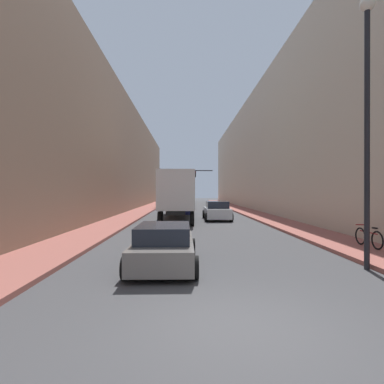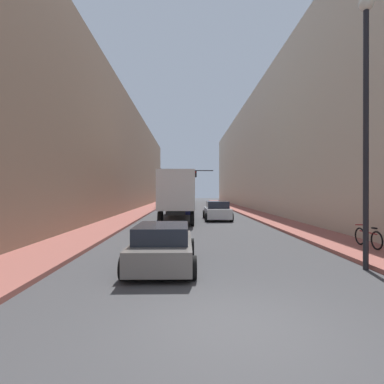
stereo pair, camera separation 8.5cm
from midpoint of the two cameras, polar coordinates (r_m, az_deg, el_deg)
ground_plane at (r=5.79m, az=8.41°, el=-24.18°), size 200.00×200.00×0.00m
sidewalk_right at (r=35.95m, az=9.87°, el=-3.54°), size 2.63×80.00×0.15m
sidewalk_left at (r=35.65m, az=-9.67°, el=-3.57°), size 2.63×80.00×0.15m
building_right at (r=37.30m, az=16.45°, el=7.84°), size 6.00×80.00×14.77m
building_left at (r=36.70m, az=-16.39°, el=6.77°), size 6.00×80.00×13.25m
semi_truck at (r=26.23m, az=-2.78°, el=-0.32°), size 2.54×13.69×3.84m
sedan_car at (r=9.73m, az=-5.57°, el=-10.16°), size 2.07×4.27×1.34m
suv_car at (r=25.12m, az=4.66°, el=-3.60°), size 2.20×4.44×1.56m
traffic_signal_gantry at (r=42.95m, az=-3.59°, el=2.30°), size 7.70×0.35×5.66m
street_lamp at (r=10.89m, az=30.18°, el=15.00°), size 0.44×0.44×8.30m
parked_bicycle at (r=13.98m, az=30.43°, el=-7.50°), size 0.44×1.83×0.86m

